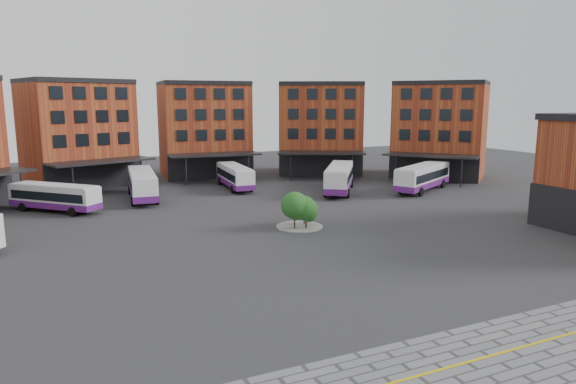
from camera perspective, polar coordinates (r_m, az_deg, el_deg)
name	(u,v)px	position (r m, az deg, el deg)	size (l,w,h in m)	color
ground	(348,267)	(37.49, 6.65, -8.29)	(160.00, 160.00, 0.00)	#28282B
yellow_line	(532,344)	(28.85, 25.45, -15.04)	(26.00, 0.15, 0.02)	gold
main_building	(167,135)	(70.06, -13.33, 6.17)	(94.14, 42.48, 14.60)	#9A4621
tree_island	(301,209)	(47.70, 1.46, -1.90)	(4.40, 4.40, 3.54)	gray
bus_b	(55,197)	(60.21, -24.50, -0.50)	(9.15, 9.19, 2.97)	silver
bus_c	(142,184)	(64.17, -15.89, 0.87)	(3.97, 12.38, 3.43)	white
bus_d	(235,176)	(69.68, -5.95, 1.78)	(3.36, 11.17, 3.10)	white
bus_e	(339,178)	(66.89, 5.73, 1.60)	(9.38, 11.69, 3.47)	silver
bus_f	(423,177)	(69.71, 14.76, 1.64)	(11.98, 8.29, 3.42)	silver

